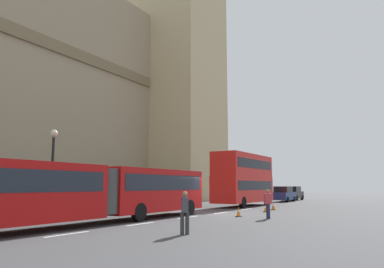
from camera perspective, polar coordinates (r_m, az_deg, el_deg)
The scene contains 12 objects.
ground_plane at distance 25.87m, azimuth 3.22°, elevation -12.22°, with size 160.00×160.00×0.00m, color #424244.
lane_centre_marking at distance 21.09m, azimuth -3.98°, elevation -13.16°, with size 25.20×0.16×0.01m.
articulated_bus at distance 19.63m, azimuth -14.60°, elevation -8.22°, with size 17.73×2.54×2.90m.
double_decker_bus at distance 36.08m, azimuth 8.02°, elevation -6.66°, with size 9.53×2.54×4.90m.
sedan_lead at distance 46.96m, azimuth 13.98°, elevation -8.99°, with size 4.40×1.86×1.85m.
sedan_trailing at distance 52.78m, azimuth 15.34°, elevation -8.81°, with size 4.40×1.86×1.85m.
traffic_cone_west at distance 23.88m, azimuth 7.19°, elevation -11.84°, with size 0.36×0.36×0.58m.
traffic_cone_middle at distance 28.49m, azimuth 11.31°, elevation -11.12°, with size 0.36×0.36×0.58m.
traffic_cone_east at distance 30.92m, azimuth 12.42°, elevation -10.84°, with size 0.36×0.36×0.58m.
street_lamp at distance 23.60m, azimuth -20.75°, elevation -4.70°, with size 0.44×0.44×5.27m.
pedestrian_near_cones at distance 15.02m, azimuth -1.12°, elevation -11.79°, with size 0.46×0.44×1.69m.
pedestrian_by_kerb at distance 22.55m, azimuth 11.63°, elevation -10.37°, with size 0.44×0.46×1.69m.
Camera 1 is at (-22.89, -11.90, 1.90)m, focal length 34.58 mm.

